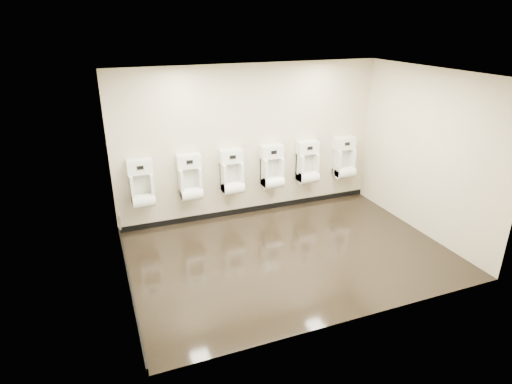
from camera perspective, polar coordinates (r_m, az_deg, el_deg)
ground at (r=6.96m, az=4.51°, el=-8.21°), size 5.00×3.50×0.00m
ceiling at (r=6.04m, az=5.32°, el=15.33°), size 5.00×3.50×0.00m
back_wall at (r=7.90m, az=-0.69°, el=6.69°), size 5.00×0.02×2.80m
front_wall at (r=4.98m, az=13.70°, el=-3.62°), size 5.00×0.02×2.80m
left_wall at (r=5.78m, az=-18.03°, el=-0.40°), size 0.02×3.50×2.80m
right_wall at (r=7.75m, az=21.81°, el=4.78°), size 0.02×3.50×2.80m
tile_overlay_left at (r=5.78m, az=-17.99°, el=-0.39°), size 0.01×3.50×2.80m
skirting_back at (r=8.35m, az=-0.61°, el=-2.30°), size 5.00×0.02×0.10m
skirting_left at (r=6.40m, az=-16.48°, el=-11.62°), size 0.02×3.50×0.10m
access_panel at (r=7.24m, az=-17.80°, el=-3.55°), size 0.04×0.25×0.25m
urinal_0 at (r=7.50m, az=-14.97°, el=0.65°), size 0.43×0.32×0.80m
urinal_1 at (r=7.62m, az=-8.77°, el=1.50°), size 0.43×0.32×0.80m
urinal_2 at (r=7.80m, az=-3.20°, el=2.25°), size 0.43×0.32×0.80m
urinal_3 at (r=8.07m, az=2.19°, el=2.95°), size 0.43×0.32×0.80m
urinal_4 at (r=8.38m, az=6.91°, el=3.55°), size 0.43×0.32×0.80m
urinal_5 at (r=8.79m, az=11.69°, el=4.12°), size 0.43×0.32×0.80m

